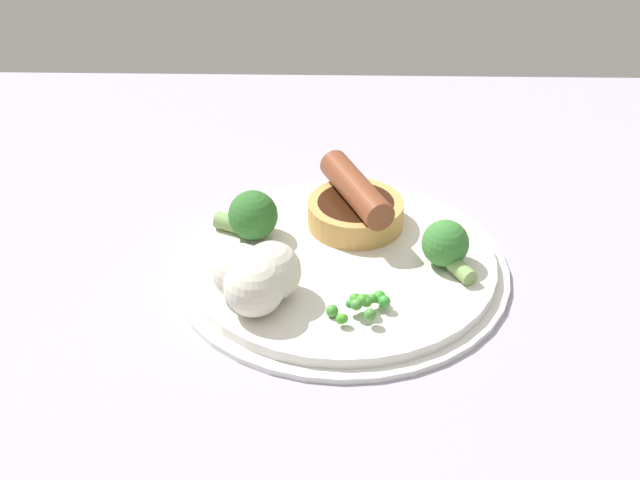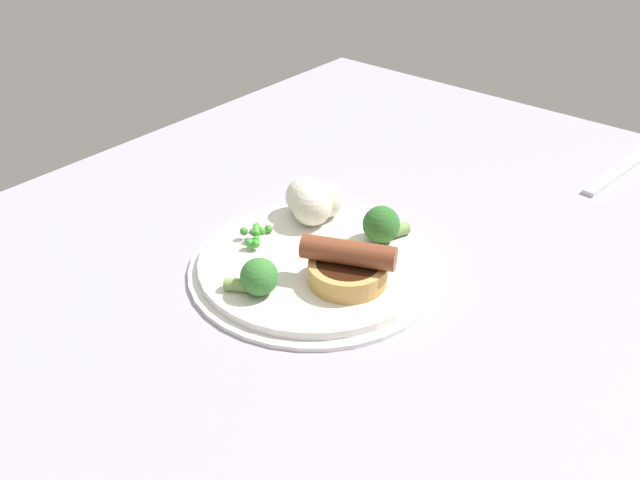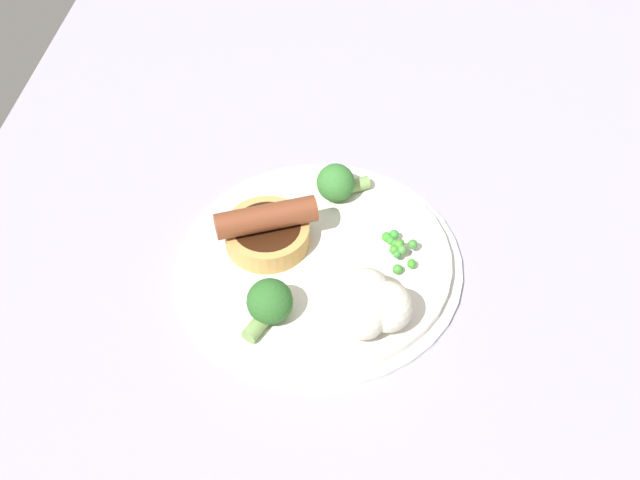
% 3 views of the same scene
% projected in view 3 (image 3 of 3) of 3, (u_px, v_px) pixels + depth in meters
% --- Properties ---
extents(dining_table, '(1.10, 0.80, 0.03)m').
position_uv_depth(dining_table, '(338.00, 309.00, 0.83)').
color(dining_table, '#9E99AD').
rests_on(dining_table, ground).
extents(dinner_plate, '(0.27, 0.27, 0.01)m').
position_uv_depth(dinner_plate, '(320.00, 263.00, 0.84)').
color(dinner_plate, silver).
rests_on(dinner_plate, dining_table).
extents(sausage_pudding, '(0.08, 0.10, 0.05)m').
position_uv_depth(sausage_pudding, '(267.00, 229.00, 0.84)').
color(sausage_pudding, tan).
rests_on(sausage_pudding, dinner_plate).
extents(pea_pile, '(0.05, 0.04, 0.02)m').
position_uv_depth(pea_pile, '(398.00, 248.00, 0.83)').
color(pea_pile, green).
rests_on(pea_pile, dinner_plate).
extents(broccoli_floret_near, '(0.06, 0.04, 0.04)m').
position_uv_depth(broccoli_floret_near, '(269.00, 303.00, 0.78)').
color(broccoli_floret_near, '#2D6628').
rests_on(broccoli_floret_near, dinner_plate).
extents(broccoli_floret_far, '(0.04, 0.05, 0.04)m').
position_uv_depth(broccoli_floret_far, '(337.00, 183.00, 0.88)').
color(broccoli_floret_far, '#387A33').
rests_on(broccoli_floret_far, dinner_plate).
extents(cauliflower_floret, '(0.07, 0.07, 0.05)m').
position_uv_depth(cauliflower_floret, '(372.00, 305.00, 0.77)').
color(cauliflower_floret, beige).
rests_on(cauliflower_floret, dinner_plate).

